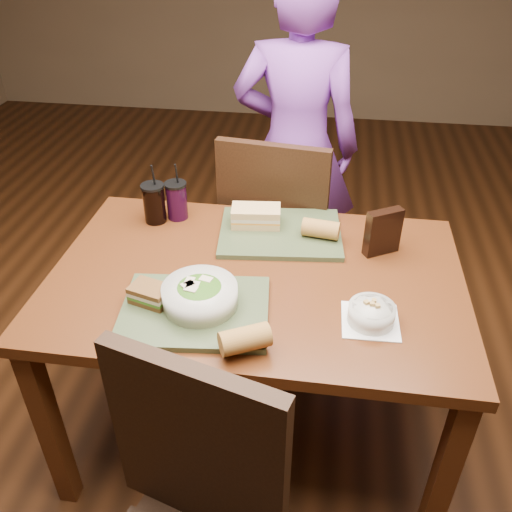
# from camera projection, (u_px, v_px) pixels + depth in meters

# --- Properties ---
(ground) EXTENTS (6.00, 6.00, 0.00)m
(ground) POSITION_uv_depth(u_px,v_px,m) (256.00, 427.00, 2.14)
(ground) COLOR #381C0B
(ground) RESTS_ON ground
(dining_table) EXTENTS (1.30, 0.85, 0.75)m
(dining_table) POSITION_uv_depth(u_px,v_px,m) (256.00, 297.00, 1.76)
(dining_table) COLOR #522710
(dining_table) RESTS_ON ground
(chair_far) EXTENTS (0.48, 0.48, 1.00)m
(chair_far) POSITION_uv_depth(u_px,v_px,m) (274.00, 233.00, 2.28)
(chair_far) COLOR black
(chair_far) RESTS_ON ground
(diner) EXTENTS (0.59, 0.40, 1.57)m
(diner) POSITION_uv_depth(u_px,v_px,m) (296.00, 148.00, 2.44)
(diner) COLOR purple
(diner) RESTS_ON ground
(tray_near) EXTENTS (0.45, 0.36, 0.02)m
(tray_near) POSITION_uv_depth(u_px,v_px,m) (195.00, 311.00, 1.55)
(tray_near) COLOR #384529
(tray_near) RESTS_ON dining_table
(tray_far) EXTENTS (0.45, 0.36, 0.02)m
(tray_far) POSITION_uv_depth(u_px,v_px,m) (280.00, 233.00, 1.90)
(tray_far) COLOR #384529
(tray_far) RESTS_ON dining_table
(salad_bowl) EXTENTS (0.22, 0.22, 0.07)m
(salad_bowl) POSITION_uv_depth(u_px,v_px,m) (200.00, 294.00, 1.54)
(salad_bowl) COLOR silver
(salad_bowl) RESTS_ON tray_near
(soup_bowl) EXTENTS (0.16, 0.16, 0.06)m
(soup_bowl) POSITION_uv_depth(u_px,v_px,m) (371.00, 314.00, 1.51)
(soup_bowl) COLOR white
(soup_bowl) RESTS_ON dining_table
(sandwich_near) EXTENTS (0.13, 0.10, 0.05)m
(sandwich_near) POSITION_uv_depth(u_px,v_px,m) (150.00, 294.00, 1.56)
(sandwich_near) COLOR #593819
(sandwich_near) RESTS_ON tray_near
(sandwich_far) EXTENTS (0.18, 0.11, 0.07)m
(sandwich_far) POSITION_uv_depth(u_px,v_px,m) (256.00, 216.00, 1.91)
(sandwich_far) COLOR tan
(sandwich_far) RESTS_ON tray_far
(baguette_near) EXTENTS (0.15, 0.12, 0.07)m
(baguette_near) POSITION_uv_depth(u_px,v_px,m) (245.00, 339.00, 1.39)
(baguette_near) COLOR #AD7533
(baguette_near) RESTS_ON tray_near
(baguette_far) EXTENTS (0.13, 0.08, 0.06)m
(baguette_far) POSITION_uv_depth(u_px,v_px,m) (321.00, 229.00, 1.84)
(baguette_far) COLOR #AD7533
(baguette_far) RESTS_ON tray_far
(cup_cola) EXTENTS (0.08, 0.08, 0.23)m
(cup_cola) POSITION_uv_depth(u_px,v_px,m) (154.00, 203.00, 1.94)
(cup_cola) COLOR black
(cup_cola) RESTS_ON dining_table
(cup_berry) EXTENTS (0.08, 0.08, 0.22)m
(cup_berry) POSITION_uv_depth(u_px,v_px,m) (177.00, 200.00, 1.96)
(cup_berry) COLOR black
(cup_berry) RESTS_ON dining_table
(chip_bag) EXTENTS (0.12, 0.09, 0.16)m
(chip_bag) POSITION_uv_depth(u_px,v_px,m) (383.00, 232.00, 1.77)
(chip_bag) COLOR black
(chip_bag) RESTS_ON dining_table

